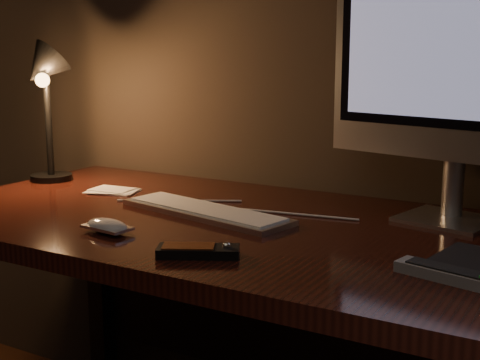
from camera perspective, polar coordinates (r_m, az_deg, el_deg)
The scene contains 9 objects.
desk at distance 1.54m, azimuth 2.59°, elevation -7.74°, with size 1.60×0.75×0.75m.
monitor at distance 1.48m, azimuth 18.05°, elevation 10.34°, with size 0.58×0.21×0.61m.
keyboard at distance 1.52m, azimuth -2.99°, elevation -2.65°, with size 0.44×0.12×0.02m, color silver.
mouse at distance 1.40m, azimuth -11.26°, elevation -4.03°, with size 0.10×0.05×0.02m, color white.
media_remote at distance 1.22m, azimuth -3.58°, elevation -6.05°, with size 0.16×0.12×0.03m.
tv_remote at distance 1.14m, azimuth 17.57°, elevation -7.70°, with size 0.19×0.09×0.02m.
papers at distance 1.79m, azimuth -10.84°, elevation -0.89°, with size 0.13×0.09×0.01m, color white.
desk_lamp at distance 1.92m, azimuth -16.40°, elevation 7.59°, with size 0.18×0.20×0.40m.
cable at distance 1.57m, azimuth -0.61°, elevation -2.42°, with size 0.01×0.01×0.59m, color white.
Camera 1 is at (0.67, 0.63, 1.12)m, focal length 50.00 mm.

